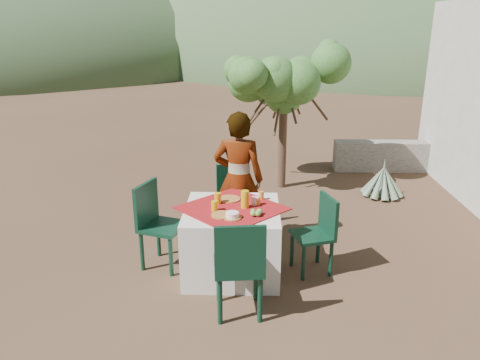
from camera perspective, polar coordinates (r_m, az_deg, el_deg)
name	(u,v)px	position (r m, az deg, el deg)	size (l,w,h in m)	color
ground	(189,251)	(5.82, -6.21, -8.58)	(160.00, 160.00, 0.00)	#3D281B
table	(232,240)	(5.19, -0.97, -7.31)	(1.30, 1.30, 0.76)	white
chair_far	(234,196)	(6.10, -0.72, -1.93)	(0.51, 0.51, 0.91)	black
chair_near	(239,265)	(4.35, -0.09, -10.29)	(0.50, 0.50, 0.99)	black
chair_left	(156,221)	(5.34, -10.16, -4.93)	(0.57, 0.57, 0.97)	black
chair_right	(319,230)	(5.23, 9.55, -6.09)	(0.51, 0.51, 0.87)	black
person	(238,179)	(5.69, -0.19, 0.08)	(0.61, 0.40, 1.68)	#8C6651
shrub_tree	(288,88)	(7.67, 5.87, 11.07)	(1.78, 1.74, 2.09)	#4F3527
agave	(383,182)	(7.80, 17.01, -0.21)	(0.66, 0.67, 0.71)	slate
stone_wall	(404,156)	(9.29, 19.37, 2.76)	(2.60, 0.35, 0.55)	gray
hill_near_left	(1,60)	(39.91, -27.10, 12.90)	(40.00, 40.00, 16.00)	#3B5630
hill_near_right	(387,55)	(42.71, 17.50, 14.30)	(48.00, 48.00, 20.00)	#3B5630
hill_far_center	(214,46)	(57.38, -3.20, 16.01)	(60.00, 60.00, 24.00)	gray
plate_far	(229,199)	(5.26, -1.32, -2.33)	(0.25, 0.25, 0.01)	brown
plate_near	(222,215)	(4.84, -2.22, -4.28)	(0.23, 0.23, 0.01)	brown
glass_far	(218,198)	(5.14, -2.72, -2.24)	(0.07, 0.07, 0.12)	gold
glass_near	(214,206)	(4.95, -3.14, -3.18)	(0.07, 0.07, 0.11)	gold
juice_pitcher	(245,199)	(5.01, 0.60, -2.35)	(0.09, 0.09, 0.19)	gold
bowl_plate	(232,217)	(4.78, -0.94, -4.59)	(0.19, 0.19, 0.01)	brown
white_bowl	(232,215)	(4.76, -0.94, -4.24)	(0.14, 0.14, 0.05)	white
jar_left	(258,201)	(5.10, 2.19, -2.58)	(0.06, 0.06, 0.09)	orange
jar_right	(261,195)	(5.28, 2.64, -1.85)	(0.06, 0.06, 0.09)	orange
napkin_holder	(255,201)	(5.10, 1.86, -2.56)	(0.07, 0.04, 0.09)	white
fruit_cluster	(256,213)	(4.83, 1.95, -4.00)	(0.13, 0.12, 0.06)	#709F39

